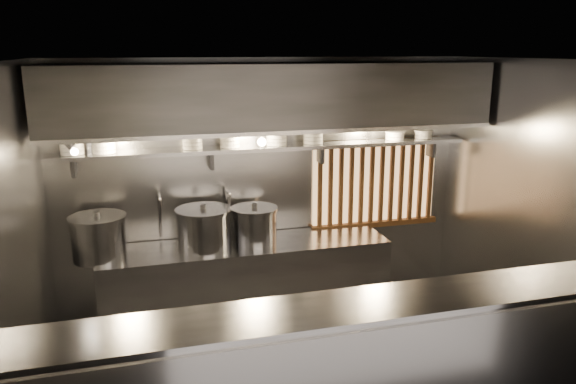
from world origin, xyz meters
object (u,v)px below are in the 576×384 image
heat_lamp (71,145)px  stock_pot_left (99,237)px  stock_pot_mid (255,224)px  pendant_bulb (262,142)px  stock_pot_right (204,229)px

heat_lamp → stock_pot_left: size_ratio=0.53×
stock_pot_mid → pendant_bulb: bearing=14.2°
pendant_bulb → stock_pot_left: pendant_bulb is taller
stock_pot_left → stock_pot_right: 1.02m
stock_pot_left → stock_pot_mid: 1.56m
heat_lamp → stock_pot_mid: (1.70, 0.33, -0.98)m
pendant_bulb → stock_pot_left: (-1.65, -0.10, -0.84)m
stock_pot_mid → heat_lamp: bearing=-169.2°
heat_lamp → stock_pot_mid: 1.99m
pendant_bulb → heat_lamp: bearing=-169.0°
pendant_bulb → stock_pot_right: pendant_bulb is taller
stock_pot_right → stock_pot_left: bearing=-179.6°
pendant_bulb → stock_pot_right: 1.06m
stock_pot_left → stock_pot_right: size_ratio=0.96×
stock_pot_left → stock_pot_mid: (1.56, 0.07, -0.03)m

